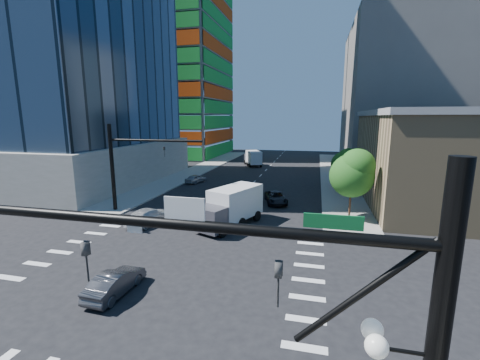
# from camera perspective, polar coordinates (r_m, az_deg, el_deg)

# --- Properties ---
(ground) EXTENTS (160.00, 160.00, 0.00)m
(ground) POSITION_cam_1_polar(r_m,az_deg,el_deg) (22.04, -13.11, -15.60)
(ground) COLOR black
(ground) RESTS_ON ground
(road_markings) EXTENTS (20.00, 20.00, 0.01)m
(road_markings) POSITION_cam_1_polar(r_m,az_deg,el_deg) (22.04, -13.11, -15.59)
(road_markings) COLOR silver
(road_markings) RESTS_ON ground
(sidewalk_ne) EXTENTS (5.00, 60.00, 0.15)m
(sidewalk_ne) POSITION_cam_1_polar(r_m,az_deg,el_deg) (58.42, 16.55, 1.02)
(sidewalk_ne) COLOR gray
(sidewalk_ne) RESTS_ON ground
(sidewalk_nw) EXTENTS (5.00, 60.00, 0.15)m
(sidewalk_nw) POSITION_cam_1_polar(r_m,az_deg,el_deg) (62.21, -7.09, 1.99)
(sidewalk_nw) COLOR gray
(sidewalk_nw) RESTS_ON ground
(construction_building) EXTENTS (25.16, 34.50, 70.60)m
(construction_building) POSITION_cam_1_polar(r_m,az_deg,el_deg) (88.70, -11.87, 20.45)
(construction_building) COLOR gray
(construction_building) RESTS_ON ground
(commercial_building) EXTENTS (20.50, 22.50, 10.60)m
(commercial_building) POSITION_cam_1_polar(r_m,az_deg,el_deg) (42.81, 35.15, 3.04)
(commercial_building) COLOR tan
(commercial_building) RESTS_ON ground
(bg_building_ne) EXTENTS (24.00, 30.00, 28.00)m
(bg_building_ne) POSITION_cam_1_polar(r_m,az_deg,el_deg) (74.80, 28.01, 13.03)
(bg_building_ne) COLOR #635C59
(bg_building_ne) RESTS_ON ground
(signal_mast_nw) EXTENTS (10.20, 0.40, 9.00)m
(signal_mast_nw) POSITION_cam_1_polar(r_m,az_deg,el_deg) (35.02, -19.85, 3.36)
(signal_mast_nw) COLOR black
(signal_mast_nw) RESTS_ON sidewalk_nw
(tree_south) EXTENTS (4.16, 4.16, 6.82)m
(tree_south) POSITION_cam_1_polar(r_m,az_deg,el_deg) (32.02, 19.53, 1.25)
(tree_south) COLOR #382316
(tree_south) RESTS_ON sidewalk_ne
(tree_north) EXTENTS (3.54, 3.52, 5.78)m
(tree_north) POSITION_cam_1_polar(r_m,az_deg,el_deg) (43.96, 18.29, 2.92)
(tree_north) COLOR #382316
(tree_north) RESTS_ON sidewalk_ne
(car_nb_far) EXTENTS (3.45, 5.23, 1.34)m
(car_nb_far) POSITION_cam_1_polar(r_m,az_deg,el_deg) (37.40, 6.39, -3.13)
(car_nb_far) COLOR black
(car_nb_far) RESTS_ON ground
(car_sb_near) EXTENTS (3.27, 5.49, 1.49)m
(car_sb_near) POSITION_cam_1_polar(r_m,az_deg,el_deg) (31.29, -15.86, -6.17)
(car_sb_near) COLOR silver
(car_sb_near) RESTS_ON ground
(car_sb_mid) EXTENTS (2.65, 4.13, 1.31)m
(car_sb_mid) POSITION_cam_1_polar(r_m,az_deg,el_deg) (49.10, -7.86, 0.23)
(car_sb_mid) COLOR #B4B5BC
(car_sb_mid) RESTS_ON ground
(car_sb_cross) EXTENTS (1.59, 4.13, 1.34)m
(car_sb_cross) POSITION_cam_1_polar(r_m,az_deg,el_deg) (20.16, -21.29, -16.62)
(car_sb_cross) COLOR #424247
(car_sb_cross) RESTS_ON ground
(box_truck_near) EXTENTS (5.09, 7.19, 3.47)m
(box_truck_near) POSITION_cam_1_polar(r_m,az_deg,el_deg) (29.20, -2.02, -5.36)
(box_truck_near) COLOR black
(box_truck_near) RESTS_ON ground
(box_truck_far) EXTENTS (4.77, 6.42, 3.10)m
(box_truck_far) POSITION_cam_1_polar(r_m,az_deg,el_deg) (66.43, 2.24, 3.76)
(box_truck_far) COLOR black
(box_truck_far) RESTS_ON ground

